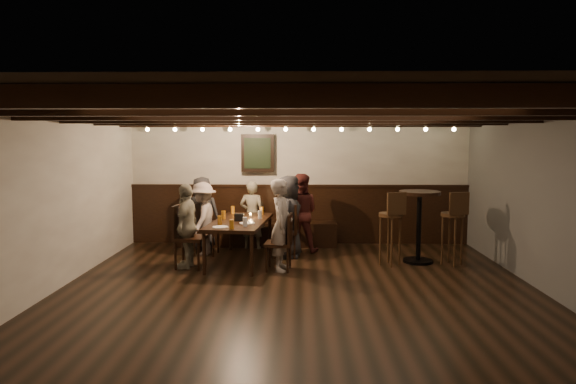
{
  "coord_description": "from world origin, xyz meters",
  "views": [
    {
      "loc": [
        0.01,
        -6.38,
        2.03
      ],
      "look_at": [
        -0.17,
        1.3,
        1.22
      ],
      "focal_mm": 32.0,
      "sensor_mm": 36.0,
      "label": 1
    }
  ],
  "objects_px": {
    "person_right_near": "(289,216)",
    "person_bench_right": "(300,213)",
    "dining_table": "(240,224)",
    "person_bench_centre": "(252,215)",
    "chair_right_near": "(287,241)",
    "bar_stool_left": "(390,238)",
    "chair_left_far": "(189,248)",
    "chair_right_far": "(280,253)",
    "person_left_near": "(203,219)",
    "chair_left_near": "(205,239)",
    "high_top_table": "(419,216)",
    "person_right_far": "(282,225)",
    "person_left_far": "(187,226)",
    "person_bench_left": "(202,213)",
    "bar_stool_right": "(452,238)"
  },
  "relations": [
    {
      "from": "chair_right_near",
      "to": "person_right_near",
      "type": "xyz_separation_m",
      "value": [
        0.03,
        -0.0,
        0.42
      ]
    },
    {
      "from": "chair_right_far",
      "to": "person_right_near",
      "type": "relative_size",
      "value": 0.62
    },
    {
      "from": "person_left_far",
      "to": "high_top_table",
      "type": "distance_m",
      "value": 3.74
    },
    {
      "from": "dining_table",
      "to": "person_left_near",
      "type": "height_order",
      "value": "person_left_near"
    },
    {
      "from": "chair_right_far",
      "to": "bar_stool_right",
      "type": "bearing_deg",
      "value": -76.15
    },
    {
      "from": "chair_left_far",
      "to": "chair_right_near",
      "type": "height_order",
      "value": "chair_left_far"
    },
    {
      "from": "person_left_near",
      "to": "person_right_far",
      "type": "relative_size",
      "value": 0.9
    },
    {
      "from": "chair_right_far",
      "to": "person_bench_right",
      "type": "xyz_separation_m",
      "value": [
        0.31,
        1.33,
        0.44
      ]
    },
    {
      "from": "chair_right_far",
      "to": "person_left_far",
      "type": "relative_size",
      "value": 0.66
    },
    {
      "from": "chair_right_far",
      "to": "person_bench_left",
      "type": "distance_m",
      "value": 2.15
    },
    {
      "from": "person_bench_right",
      "to": "person_left_near",
      "type": "height_order",
      "value": "person_bench_right"
    },
    {
      "from": "dining_table",
      "to": "person_bench_centre",
      "type": "height_order",
      "value": "person_bench_centre"
    },
    {
      "from": "chair_left_far",
      "to": "bar_stool_left",
      "type": "bearing_deg",
      "value": 99.39
    },
    {
      "from": "chair_left_far",
      "to": "person_left_far",
      "type": "distance_m",
      "value": 0.36
    },
    {
      "from": "dining_table",
      "to": "person_bench_centre",
      "type": "bearing_deg",
      "value": 90.0
    },
    {
      "from": "chair_left_near",
      "to": "person_left_far",
      "type": "distance_m",
      "value": 0.98
    },
    {
      "from": "chair_left_near",
      "to": "person_left_far",
      "type": "bearing_deg",
      "value": -1.98
    },
    {
      "from": "chair_right_near",
      "to": "bar_stool_left",
      "type": "bearing_deg",
      "value": -102.41
    },
    {
      "from": "person_bench_left",
      "to": "chair_right_far",
      "type": "bearing_deg",
      "value": 140.17
    },
    {
      "from": "person_left_near",
      "to": "person_right_near",
      "type": "bearing_deg",
      "value": 90.0
    },
    {
      "from": "dining_table",
      "to": "person_left_far",
      "type": "height_order",
      "value": "person_left_far"
    },
    {
      "from": "person_left_near",
      "to": "dining_table",
      "type": "bearing_deg",
      "value": 59.04
    },
    {
      "from": "chair_left_near",
      "to": "person_bench_centre",
      "type": "bearing_deg",
      "value": 129.85
    },
    {
      "from": "chair_left_far",
      "to": "chair_right_far",
      "type": "height_order",
      "value": "chair_left_far"
    },
    {
      "from": "bar_stool_left",
      "to": "chair_right_far",
      "type": "bearing_deg",
      "value": 170.69
    },
    {
      "from": "chair_left_near",
      "to": "chair_right_far",
      "type": "bearing_deg",
      "value": 57.95
    },
    {
      "from": "person_left_near",
      "to": "person_left_far",
      "type": "distance_m",
      "value": 0.9
    },
    {
      "from": "person_right_near",
      "to": "person_left_far",
      "type": "bearing_deg",
      "value": 120.96
    },
    {
      "from": "dining_table",
      "to": "chair_left_near",
      "type": "height_order",
      "value": "chair_left_near"
    },
    {
      "from": "chair_left_near",
      "to": "chair_right_far",
      "type": "relative_size",
      "value": 1.02
    },
    {
      "from": "person_right_near",
      "to": "person_bench_right",
      "type": "bearing_deg",
      "value": -18.43
    },
    {
      "from": "person_bench_centre",
      "to": "person_right_near",
      "type": "height_order",
      "value": "person_right_near"
    },
    {
      "from": "person_bench_centre",
      "to": "high_top_table",
      "type": "bearing_deg",
      "value": 166.02
    },
    {
      "from": "person_left_near",
      "to": "chair_right_far",
      "type": "bearing_deg",
      "value": 58.5
    },
    {
      "from": "person_bench_right",
      "to": "person_right_far",
      "type": "height_order",
      "value": "person_right_far"
    },
    {
      "from": "chair_left_near",
      "to": "person_bench_left",
      "type": "xyz_separation_m",
      "value": [
        -0.14,
        0.47,
        0.39
      ]
    },
    {
      "from": "chair_left_far",
      "to": "person_right_far",
      "type": "relative_size",
      "value": 0.7
    },
    {
      "from": "bar_stool_right",
      "to": "dining_table",
      "type": "bearing_deg",
      "value": 164.35
    },
    {
      "from": "person_left_far",
      "to": "chair_right_far",
      "type": "bearing_deg",
      "value": 90.0
    },
    {
      "from": "person_left_far",
      "to": "dining_table",
      "type": "bearing_deg",
      "value": 120.96
    },
    {
      "from": "chair_left_near",
      "to": "person_bench_centre",
      "type": "relative_size",
      "value": 0.71
    },
    {
      "from": "chair_left_near",
      "to": "person_left_far",
      "type": "relative_size",
      "value": 0.67
    },
    {
      "from": "person_right_far",
      "to": "person_bench_right",
      "type": "bearing_deg",
      "value": -6.34
    },
    {
      "from": "chair_right_far",
      "to": "person_right_far",
      "type": "xyz_separation_m",
      "value": [
        0.03,
        -0.0,
        0.44
      ]
    },
    {
      "from": "person_left_near",
      "to": "chair_left_near",
      "type": "bearing_deg",
      "value": 90.0
    },
    {
      "from": "person_bench_centre",
      "to": "high_top_table",
      "type": "distance_m",
      "value": 3.0
    },
    {
      "from": "chair_left_near",
      "to": "person_bench_right",
      "type": "bearing_deg",
      "value": 105.53
    },
    {
      "from": "person_left_near",
      "to": "person_bench_right",
      "type": "bearing_deg",
      "value": 105.26
    },
    {
      "from": "high_top_table",
      "to": "bar_stool_right",
      "type": "height_order",
      "value": "bar_stool_right"
    },
    {
      "from": "person_right_far",
      "to": "bar_stool_left",
      "type": "height_order",
      "value": "person_right_far"
    }
  ]
}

